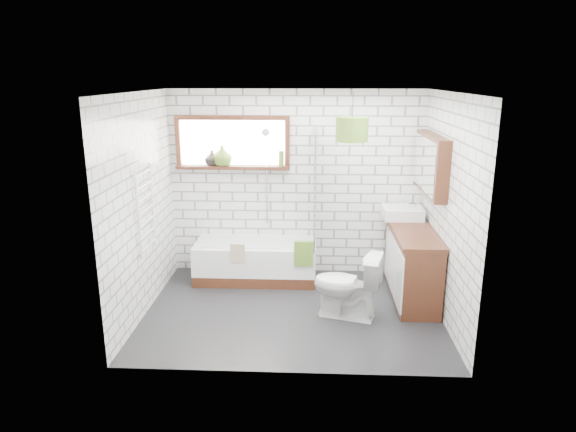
{
  "coord_description": "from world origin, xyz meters",
  "views": [
    {
      "loc": [
        0.21,
        -5.51,
        2.68
      ],
      "look_at": [
        -0.06,
        0.25,
        1.08
      ],
      "focal_mm": 32.0,
      "sensor_mm": 36.0,
      "label": 1
    }
  ],
  "objects_px": {
    "vanity": "(412,263)",
    "pendant": "(352,129)",
    "basin": "(402,213)",
    "toilet": "(347,285)",
    "bathtub": "(256,261)"
  },
  "relations": [
    {
      "from": "bathtub",
      "to": "basin",
      "type": "xyz_separation_m",
      "value": [
        1.93,
        0.06,
        0.68
      ]
    },
    {
      "from": "basin",
      "to": "toilet",
      "type": "xyz_separation_m",
      "value": [
        -0.78,
        -1.13,
        -0.55
      ]
    },
    {
      "from": "vanity",
      "to": "pendant",
      "type": "distance_m",
      "value": 1.89
    },
    {
      "from": "basin",
      "to": "toilet",
      "type": "bearing_deg",
      "value": -124.59
    },
    {
      "from": "bathtub",
      "to": "basin",
      "type": "bearing_deg",
      "value": 1.84
    },
    {
      "from": "vanity",
      "to": "basin",
      "type": "relative_size",
      "value": 3.02
    },
    {
      "from": "basin",
      "to": "pendant",
      "type": "relative_size",
      "value": 1.4
    },
    {
      "from": "toilet",
      "to": "pendant",
      "type": "distance_m",
      "value": 1.74
    },
    {
      "from": "bathtub",
      "to": "basin",
      "type": "distance_m",
      "value": 2.04
    },
    {
      "from": "bathtub",
      "to": "vanity",
      "type": "xyz_separation_m",
      "value": [
        1.99,
        -0.43,
        0.17
      ]
    },
    {
      "from": "bathtub",
      "to": "toilet",
      "type": "bearing_deg",
      "value": -42.82
    },
    {
      "from": "bathtub",
      "to": "toilet",
      "type": "xyz_separation_m",
      "value": [
        1.15,
        -1.06,
        0.13
      ]
    },
    {
      "from": "bathtub",
      "to": "toilet",
      "type": "distance_m",
      "value": 1.57
    },
    {
      "from": "bathtub",
      "to": "toilet",
      "type": "height_order",
      "value": "toilet"
    },
    {
      "from": "vanity",
      "to": "basin",
      "type": "distance_m",
      "value": 0.71
    }
  ]
}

